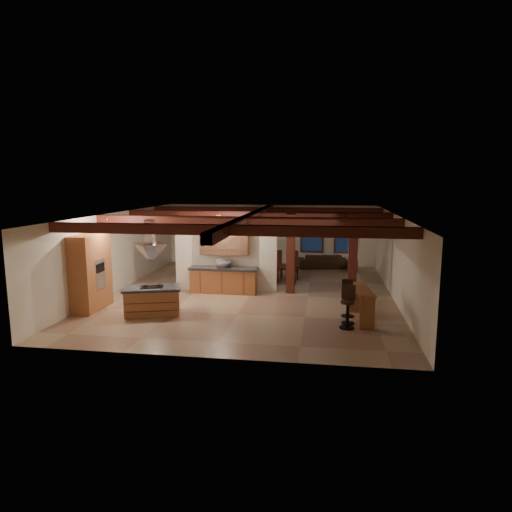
{
  "coord_description": "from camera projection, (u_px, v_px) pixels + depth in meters",
  "views": [
    {
      "loc": [
        2.6,
        -15.74,
        4.06
      ],
      "look_at": [
        0.13,
        0.5,
        1.33
      ],
      "focal_mm": 32.0,
      "sensor_mm": 36.0,
      "label": 1
    }
  ],
  "objects": [
    {
      "name": "microwave",
      "position": [
        224.0,
        264.0,
        16.48
      ],
      "size": [
        0.57,
        0.48,
        0.27
      ],
      "primitive_type": "imported",
      "rotation": [
        0.0,
        0.0,
        3.51
      ],
      "color": "#B6B6BB",
      "rests_on": "back_counter"
    },
    {
      "name": "room_walls",
      "position": [
        250.0,
        246.0,
        16.11
      ],
      "size": [
        12.0,
        12.0,
        12.0
      ],
      "color": "silver",
      "rests_on": "ground"
    },
    {
      "name": "recessed_cans",
      "position": [
        161.0,
        218.0,
        14.42
      ],
      "size": [
        3.16,
        2.46,
        0.03
      ],
      "color": "silver",
      "rests_on": "room_walls"
    },
    {
      "name": "upper_display_cabinet",
      "position": [
        224.0,
        242.0,
        16.55
      ],
      "size": [
        1.8,
        0.36,
        0.95
      ],
      "color": "#9A6031",
      "rests_on": "partition_wall"
    },
    {
      "name": "ceiling_beams",
      "position": [
        250.0,
        218.0,
        15.95
      ],
      "size": [
        10.0,
        12.0,
        0.28
      ],
      "color": "#3E150F",
      "rests_on": "room_walls"
    },
    {
      "name": "table_lamp",
      "position": [
        353.0,
        255.0,
        20.46
      ],
      "size": [
        0.27,
        0.27,
        0.32
      ],
      "color": "black",
      "rests_on": "side_table"
    },
    {
      "name": "partition_wall",
      "position": [
        226.0,
        261.0,
        16.86
      ],
      "size": [
        3.8,
        0.18,
        2.2
      ],
      "primitive_type": "cube",
      "color": "silver",
      "rests_on": "ground"
    },
    {
      "name": "ground",
      "position": [
        250.0,
        294.0,
        16.4
      ],
      "size": [
        12.0,
        12.0,
        0.0
      ],
      "primitive_type": "plane",
      "color": "tan",
      "rests_on": "ground"
    },
    {
      "name": "bar_stool_c",
      "position": [
        348.0,
        298.0,
        13.69
      ],
      "size": [
        0.39,
        0.41,
        1.12
      ],
      "color": "black",
      "rests_on": "ground"
    },
    {
      "name": "bar_stool_b",
      "position": [
        348.0,
        305.0,
        13.02
      ],
      "size": [
        0.39,
        0.41,
        1.07
      ],
      "color": "black",
      "rests_on": "ground"
    },
    {
      "name": "pantry_cabinet",
      "position": [
        91.0,
        272.0,
        14.36
      ],
      "size": [
        0.67,
        1.6,
        2.4
      ],
      "color": "#9A6031",
      "rests_on": "ground"
    },
    {
      "name": "framed_art",
      "position": [
        240.0,
        229.0,
        22.14
      ],
      "size": [
        0.65,
        0.05,
        0.85
      ],
      "color": "#3E150F",
      "rests_on": "room_walls"
    },
    {
      "name": "dining_chairs",
      "position": [
        276.0,
        266.0,
        18.67
      ],
      "size": [
        1.81,
        1.81,
        1.18
      ],
      "color": "#3E150F",
      "rests_on": "ground"
    },
    {
      "name": "dining_table",
      "position": [
        276.0,
        273.0,
        18.72
      ],
      "size": [
        1.98,
        1.47,
        0.62
      ],
      "primitive_type": "imported",
      "rotation": [
        0.0,
        0.0,
        -0.3
      ],
      "color": "#422010",
      "rests_on": "ground"
    },
    {
      "name": "kitchen_island",
      "position": [
        152.0,
        300.0,
        13.95
      ],
      "size": [
        1.92,
        1.38,
        0.86
      ],
      "color": "#9A6031",
      "rests_on": "ground"
    },
    {
      "name": "range_hood",
      "position": [
        151.0,
        257.0,
        13.73
      ],
      "size": [
        1.1,
        1.1,
        1.4
      ],
      "color": "silver",
      "rests_on": "room_walls"
    },
    {
      "name": "back_windows",
      "position": [
        329.0,
        235.0,
        21.53
      ],
      "size": [
        2.7,
        0.07,
        1.7
      ],
      "color": "#3E150F",
      "rests_on": "room_walls"
    },
    {
      "name": "side_table",
      "position": [
        353.0,
        266.0,
        20.54
      ],
      "size": [
        0.47,
        0.47,
        0.5
      ],
      "primitive_type": "cube",
      "rotation": [
        0.0,
        0.0,
        -0.2
      ],
      "color": "#3E150F",
      "rests_on": "ground"
    },
    {
      "name": "bar_stool_a",
      "position": [
        348.0,
        307.0,
        12.6
      ],
      "size": [
        0.43,
        0.45,
        1.19
      ],
      "color": "black",
      "rests_on": "ground"
    },
    {
      "name": "bar_counter",
      "position": [
        361.0,
        299.0,
        13.27
      ],
      "size": [
        0.68,
        1.86,
        0.95
      ],
      "color": "#9A6031",
      "rests_on": "ground"
    },
    {
      "name": "timber_posts",
      "position": [
        322.0,
        246.0,
        16.23
      ],
      "size": [
        2.5,
        0.3,
        2.9
      ],
      "color": "#3E150F",
      "rests_on": "ground"
    },
    {
      "name": "back_counter",
      "position": [
        224.0,
        280.0,
        16.58
      ],
      "size": [
        2.5,
        0.66,
        0.94
      ],
      "color": "#9A6031",
      "rests_on": "ground"
    },
    {
      "name": "sofa",
      "position": [
        322.0,
        261.0,
        21.34
      ],
      "size": [
        2.33,
        1.22,
        0.65
      ],
      "primitive_type": "imported",
      "rotation": [
        0.0,
        0.0,
        3.31
      ],
      "color": "black",
      "rests_on": "ground"
    }
  ]
}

